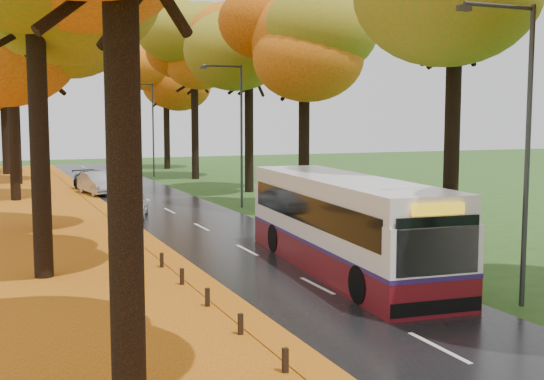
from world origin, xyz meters
TOP-DOWN VIEW (x-y plane):
  - road at (0.00, 25.00)m, footprint 6.50×90.00m
  - centre_line at (0.00, 25.00)m, footprint 0.12×90.00m
  - leaf_drift at (-3.05, 25.00)m, footprint 0.90×90.00m
  - trees_left at (-7.18, 27.06)m, footprint 9.20×74.00m
  - trees_right at (7.19, 26.91)m, footprint 9.30×74.20m
  - streetlamp_near at (3.95, 8.00)m, footprint 2.45×0.18m
  - streetlamp_mid at (3.95, 30.00)m, footprint 2.45×0.18m
  - streetlamp_far at (3.95, 52.00)m, footprint 2.45×0.18m
  - bus at (1.76, 13.60)m, footprint 3.68×11.91m
  - car_white at (-2.35, 28.41)m, footprint 2.53×4.02m
  - car_silver at (-2.35, 39.72)m, footprint 2.25×4.64m
  - car_dark at (-2.16, 42.25)m, footprint 2.96×5.01m

SIDE VIEW (x-z plane):
  - road at x=0.00m, z-range 0.00..0.04m
  - leaf_drift at x=-3.05m, z-range 0.04..0.05m
  - centre_line at x=0.00m, z-range 0.04..0.05m
  - car_white at x=-2.35m, z-range 0.04..1.32m
  - car_dark at x=-2.16m, z-range 0.04..1.40m
  - car_silver at x=-2.35m, z-range 0.04..1.50m
  - bus at x=1.76m, z-range 0.11..3.20m
  - streetlamp_near at x=3.95m, z-range 0.71..8.71m
  - streetlamp_mid at x=3.95m, z-range 0.71..8.71m
  - streetlamp_far at x=3.95m, z-range 0.71..8.71m
  - trees_left at x=-7.18m, z-range 2.59..16.48m
  - trees_right at x=7.19m, z-range 2.71..16.67m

